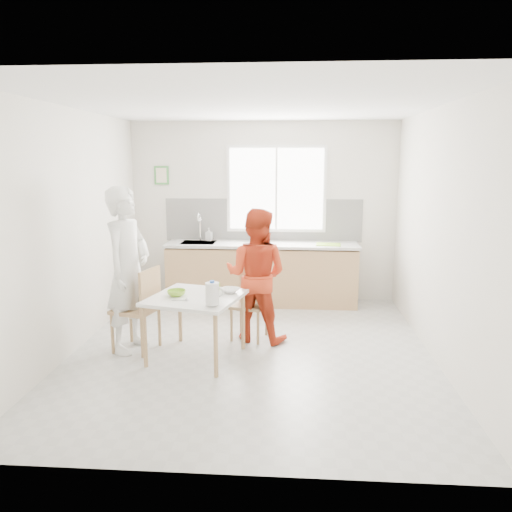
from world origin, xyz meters
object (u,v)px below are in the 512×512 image
(bowl_white, at_px, (230,290))
(wine_bottle_b, at_px, (252,232))
(chair_left, at_px, (141,306))
(person_red, at_px, (256,275))
(milk_jug, at_px, (213,293))
(dining_table, at_px, (196,303))
(bowl_green, at_px, (176,293))
(chair_far, at_px, (251,300))
(wine_bottle_a, at_px, (266,232))
(person_white, at_px, (128,270))

(bowl_white, xyz_separation_m, wine_bottle_b, (0.08, 2.12, 0.35))
(chair_left, relative_size, person_red, 0.60)
(bowl_white, relative_size, milk_jug, 0.82)
(dining_table, height_order, bowl_green, bowl_green)
(milk_jug, bearing_deg, bowl_white, 92.56)
(chair_far, bearing_deg, person_red, -36.13)
(chair_left, bearing_deg, wine_bottle_a, 161.69)
(person_white, height_order, bowl_green, person_white)
(person_red, relative_size, bowl_white, 7.91)
(chair_left, height_order, person_red, person_red)
(person_white, xyz_separation_m, person_red, (1.41, 0.42, -0.14))
(bowl_green, bearing_deg, chair_far, 43.21)
(wine_bottle_b, bearing_deg, bowl_white, -92.25)
(person_white, bearing_deg, person_red, -59.22)
(chair_far, height_order, person_white, person_white)
(bowl_green, xyz_separation_m, milk_jug, (0.45, -0.35, 0.10))
(person_white, xyz_separation_m, milk_jug, (1.04, -0.55, -0.10))
(dining_table, distance_m, milk_jug, 0.47)
(chair_left, height_order, milk_jug, milk_jug)
(wine_bottle_b, bearing_deg, dining_table, -100.80)
(bowl_green, xyz_separation_m, wine_bottle_a, (0.84, 2.19, 0.35))
(bowl_green, bearing_deg, dining_table, -0.26)
(chair_left, bearing_deg, dining_table, 90.00)
(chair_far, bearing_deg, chair_left, -141.62)
(dining_table, xyz_separation_m, bowl_green, (-0.21, 0.00, 0.10))
(chair_left, bearing_deg, milk_jug, 74.42)
(wine_bottle_b, bearing_deg, milk_jug, -94.15)
(person_red, bearing_deg, wine_bottle_b, -69.76)
(person_white, height_order, bowl_white, person_white)
(bowl_green, bearing_deg, wine_bottle_b, 74.30)
(person_white, relative_size, milk_jug, 7.60)
(bowl_green, relative_size, wine_bottle_a, 0.62)
(dining_table, distance_m, person_white, 0.88)
(chair_left, relative_size, bowl_white, 4.78)
(person_red, relative_size, wine_bottle_b, 5.28)
(bowl_white, bearing_deg, milk_jug, -101.74)
(wine_bottle_a, height_order, wine_bottle_b, wine_bottle_a)
(dining_table, distance_m, bowl_green, 0.23)
(bowl_green, distance_m, wine_bottle_b, 2.40)
(milk_jug, distance_m, wine_bottle_b, 2.65)
(bowl_white, bearing_deg, dining_table, -154.49)
(chair_left, distance_m, person_white, 0.43)
(dining_table, xyz_separation_m, chair_far, (0.54, 0.70, -0.16))
(person_red, bearing_deg, dining_table, 59.74)
(milk_jug, relative_size, wine_bottle_a, 0.76)
(dining_table, xyz_separation_m, bowl_white, (0.35, 0.17, 0.10))
(dining_table, distance_m, bowl_white, 0.40)
(person_white, xyz_separation_m, wine_bottle_b, (1.23, 2.08, 0.14))
(chair_left, bearing_deg, bowl_white, 104.35)
(person_white, bearing_deg, chair_left, -90.00)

